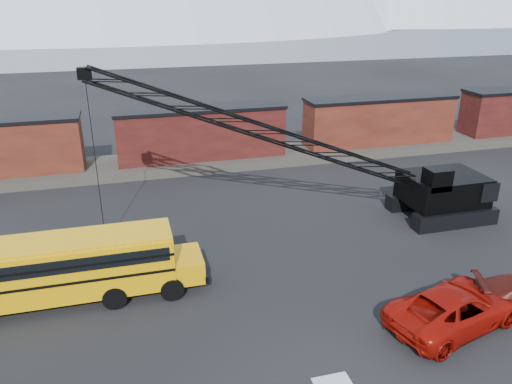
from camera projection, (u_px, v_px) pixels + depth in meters
ground at (286, 321)px, 21.88m from camera, size 160.00×160.00×0.00m
gravel_berm at (203, 161)px, 41.43m from camera, size 120.00×5.00×0.70m
boxcar_mid at (201, 133)px, 40.52m from camera, size 13.70×3.10×4.17m
boxcar_east_near at (379, 120)px, 44.40m from camera, size 13.70×3.10×4.17m
snow_patch at (333, 383)px, 18.41m from camera, size 1.40×0.90×0.02m
school_bus at (70, 267)px, 22.73m from camera, size 11.65×2.65×3.19m
red_pickup at (455, 307)px, 21.35m from camera, size 6.91×4.49×1.77m
crawler_crane at (289, 140)px, 28.39m from camera, size 23.96×4.23×10.13m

